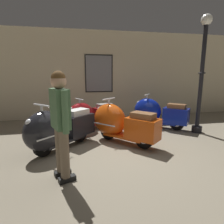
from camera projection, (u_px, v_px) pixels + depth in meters
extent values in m
plane|color=gray|center=(123.00, 152.00, 4.08)|extent=(60.00, 60.00, 0.00)
cube|color=beige|center=(100.00, 75.00, 7.25)|extent=(18.00, 0.20, 3.23)
cube|color=black|center=(99.00, 74.00, 7.12)|extent=(1.04, 0.03, 1.39)
cube|color=gray|center=(99.00, 74.00, 7.10)|extent=(0.96, 0.01, 1.31)
cylinder|color=black|center=(43.00, 146.00, 3.83)|extent=(0.37, 0.36, 0.43)
cylinder|color=silver|center=(43.00, 146.00, 3.83)|extent=(0.21, 0.21, 0.20)
cylinder|color=black|center=(80.00, 133.00, 4.66)|extent=(0.37, 0.36, 0.43)
cylinder|color=silver|center=(80.00, 133.00, 4.66)|extent=(0.21, 0.21, 0.20)
cube|color=black|center=(63.00, 140.00, 4.25)|extent=(1.02, 0.99, 0.05)
ellipsoid|color=black|center=(45.00, 131.00, 3.82)|extent=(1.05, 1.04, 0.82)
cube|color=black|center=(78.00, 124.00, 4.58)|extent=(0.83, 0.82, 0.48)
cube|color=silver|center=(78.00, 112.00, 4.52)|extent=(0.59, 0.58, 0.13)
sphere|color=silver|center=(30.00, 123.00, 3.53)|extent=(0.16, 0.16, 0.16)
cylinder|color=silver|center=(42.00, 113.00, 3.72)|extent=(0.05, 0.05, 0.30)
cylinder|color=silver|center=(41.00, 105.00, 3.69)|extent=(0.35, 0.37, 0.03)
cube|color=silver|center=(54.00, 136.00, 3.67)|extent=(0.54, 0.51, 0.03)
cylinder|color=black|center=(80.00, 125.00, 5.45)|extent=(0.39, 0.25, 0.39)
cylinder|color=silver|center=(80.00, 125.00, 5.45)|extent=(0.20, 0.17, 0.18)
cylinder|color=black|center=(106.00, 121.00, 6.02)|extent=(0.39, 0.25, 0.39)
cylinder|color=silver|center=(106.00, 121.00, 6.02)|extent=(0.20, 0.17, 0.18)
cube|color=maroon|center=(93.00, 124.00, 5.74)|extent=(0.99, 0.75, 0.05)
ellipsoid|color=maroon|center=(81.00, 116.00, 5.42)|extent=(0.97, 0.84, 0.75)
cube|color=maroon|center=(105.00, 114.00, 5.96)|extent=(0.78, 0.66, 0.43)
cube|color=gray|center=(105.00, 106.00, 5.90)|extent=(0.55, 0.46, 0.12)
sphere|color=silver|center=(72.00, 110.00, 5.21)|extent=(0.15, 0.15, 0.15)
cylinder|color=silver|center=(80.00, 104.00, 5.34)|extent=(0.04, 0.04, 0.28)
cylinder|color=silver|center=(79.00, 99.00, 5.31)|extent=(0.23, 0.40, 0.03)
cube|color=silver|center=(85.00, 119.00, 5.24)|extent=(0.59, 0.32, 0.02)
cylinder|color=black|center=(108.00, 131.00, 4.84)|extent=(0.35, 0.38, 0.43)
cylinder|color=silver|center=(108.00, 131.00, 4.84)|extent=(0.21, 0.21, 0.19)
cylinder|color=black|center=(144.00, 139.00, 4.24)|extent=(0.35, 0.38, 0.43)
cylinder|color=silver|center=(144.00, 139.00, 4.24)|extent=(0.21, 0.21, 0.19)
cube|color=#C6470F|center=(125.00, 136.00, 4.55)|extent=(0.97, 1.02, 0.05)
ellipsoid|color=#C6470F|center=(110.00, 120.00, 4.75)|extent=(1.02, 1.05, 0.82)
cube|color=#C6470F|center=(143.00, 129.00, 4.22)|extent=(0.81, 0.83, 0.47)
cube|color=brown|center=(143.00, 116.00, 4.16)|extent=(0.57, 0.59, 0.13)
sphere|color=silver|center=(100.00, 110.00, 4.88)|extent=(0.16, 0.16, 0.16)
cylinder|color=silver|center=(109.00, 105.00, 4.70)|extent=(0.05, 0.05, 0.30)
cylinder|color=silver|center=(109.00, 99.00, 4.67)|extent=(0.38, 0.34, 0.03)
cube|color=silver|center=(103.00, 124.00, 4.55)|extent=(0.49, 0.55, 0.03)
cylinder|color=black|center=(146.00, 119.00, 6.13)|extent=(0.36, 0.34, 0.42)
cylinder|color=silver|center=(146.00, 119.00, 6.13)|extent=(0.21, 0.20, 0.19)
cylinder|color=black|center=(177.00, 123.00, 5.63)|extent=(0.36, 0.34, 0.42)
cylinder|color=silver|center=(177.00, 123.00, 5.63)|extent=(0.21, 0.20, 0.19)
cube|color=navy|center=(161.00, 122.00, 5.88)|extent=(0.98, 0.94, 0.05)
ellipsoid|color=navy|center=(147.00, 111.00, 6.05)|extent=(1.01, 0.99, 0.79)
cube|color=navy|center=(176.00, 116.00, 5.61)|extent=(0.80, 0.78, 0.46)
cube|color=brown|center=(177.00, 106.00, 5.55)|extent=(0.57, 0.55, 0.12)
sphere|color=silver|center=(139.00, 103.00, 6.15)|extent=(0.16, 0.16, 0.16)
cylinder|color=silver|center=(147.00, 99.00, 5.99)|extent=(0.05, 0.05, 0.29)
cylinder|color=silver|center=(147.00, 95.00, 5.96)|extent=(0.33, 0.36, 0.03)
cube|color=silver|center=(144.00, 114.00, 5.83)|extent=(0.53, 0.48, 0.02)
cylinder|color=black|center=(197.00, 129.00, 5.47)|extent=(0.28, 0.28, 0.18)
cylinder|color=black|center=(201.00, 78.00, 5.18)|extent=(0.11, 0.11, 2.73)
torus|color=black|center=(202.00, 73.00, 5.16)|extent=(0.19, 0.19, 0.04)
sphere|color=white|center=(207.00, 20.00, 4.89)|extent=(0.29, 0.29, 0.29)
cube|color=black|center=(67.00, 179.00, 2.95)|extent=(0.29, 0.19, 0.08)
cylinder|color=#72604C|center=(64.00, 151.00, 2.85)|extent=(0.14, 0.14, 0.84)
cube|color=black|center=(63.00, 173.00, 3.14)|extent=(0.29, 0.19, 0.08)
cylinder|color=#72604C|center=(60.00, 147.00, 3.04)|extent=(0.14, 0.14, 0.84)
cube|color=#4C724C|center=(60.00, 109.00, 2.82)|extent=(0.33, 0.44, 0.60)
cylinder|color=#4C724C|center=(65.00, 112.00, 2.62)|extent=(0.09, 0.09, 0.62)
cylinder|color=#4C724C|center=(56.00, 107.00, 3.02)|extent=(0.09, 0.09, 0.62)
sphere|color=tan|center=(58.00, 81.00, 2.74)|extent=(0.23, 0.23, 0.23)
sphere|color=brown|center=(58.00, 78.00, 2.73)|extent=(0.21, 0.21, 0.21)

